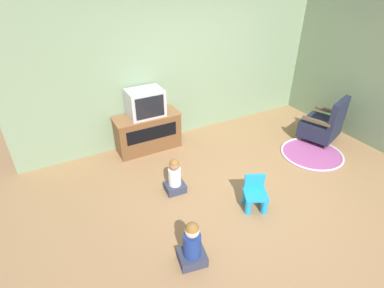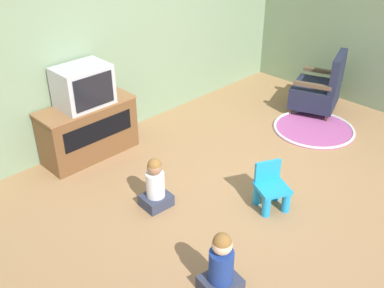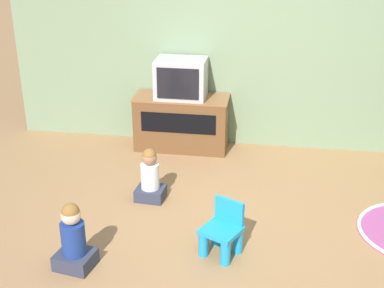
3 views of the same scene
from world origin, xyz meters
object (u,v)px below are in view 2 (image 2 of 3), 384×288
(tv_cabinet, at_px, (88,129))
(yellow_kid_chair, at_px, (271,190))
(child_watching_left, at_px, (221,267))
(child_watching_center, at_px, (155,186))
(black_armchair, at_px, (319,90))
(television, at_px, (83,86))

(tv_cabinet, relative_size, yellow_kid_chair, 2.41)
(child_watching_left, relative_size, child_watching_center, 1.06)
(black_armchair, xyz_separation_m, yellow_kid_chair, (-2.24, -0.85, -0.14))
(yellow_kid_chair, bearing_deg, tv_cabinet, 134.78)
(tv_cabinet, bearing_deg, black_armchair, -23.13)
(black_armchair, height_order, yellow_kid_chair, black_armchair)
(child_watching_center, bearing_deg, black_armchair, 4.73)
(tv_cabinet, distance_m, black_armchair, 3.22)
(black_armchair, relative_size, child_watching_center, 1.56)
(black_armchair, height_order, child_watching_left, black_armchair)
(child_watching_left, xyz_separation_m, child_watching_center, (0.36, 1.20, -0.02))
(television, bearing_deg, tv_cabinet, 90.00)
(black_armchair, distance_m, child_watching_center, 3.05)
(tv_cabinet, height_order, child_watching_center, tv_cabinet)
(black_armchair, bearing_deg, yellow_kid_chair, 0.90)
(yellow_kid_chair, xyz_separation_m, child_watching_left, (-1.17, -0.38, 0.06))
(yellow_kid_chair, bearing_deg, child_watching_left, -135.95)
(yellow_kid_chair, bearing_deg, black_armchair, 46.70)
(yellow_kid_chair, distance_m, child_watching_left, 1.23)
(tv_cabinet, xyz_separation_m, black_armchair, (2.96, -1.26, -0.02))
(television, relative_size, black_armchair, 0.68)
(yellow_kid_chair, relative_size, child_watching_center, 0.84)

